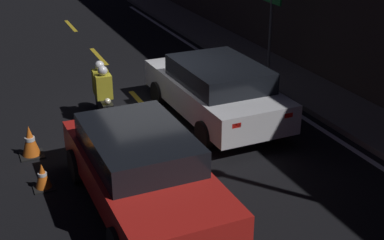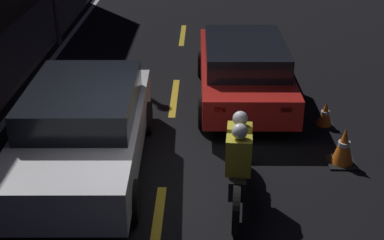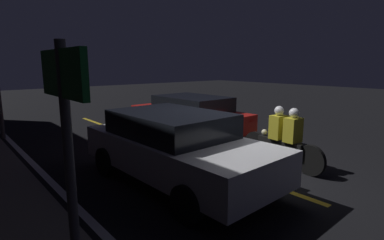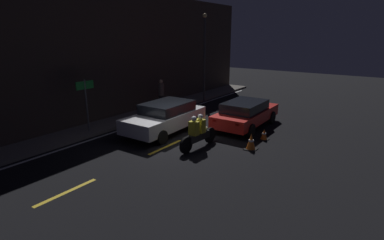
# 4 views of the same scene
# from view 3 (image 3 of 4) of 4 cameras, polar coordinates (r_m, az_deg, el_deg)

# --- Properties ---
(ground_plane) EXTENTS (56.00, 56.00, 0.00)m
(ground_plane) POSITION_cam_3_polar(r_m,az_deg,el_deg) (6.71, 8.91, -10.08)
(ground_plane) COLOR black
(lane_dash_c) EXTENTS (2.00, 0.14, 0.01)m
(lane_dash_c) POSITION_cam_3_polar(r_m,az_deg,el_deg) (6.15, 16.13, -12.29)
(lane_dash_c) COLOR gold
(lane_dash_c) RESTS_ON ground
(lane_dash_d) EXTENTS (2.00, 0.14, 0.01)m
(lane_dash_d) POSITION_cam_3_polar(r_m,az_deg,el_deg) (9.25, -7.76, -4.24)
(lane_dash_d) COLOR gold
(lane_dash_d) RESTS_ON ground
(lane_dash_e) EXTENTS (2.00, 0.14, 0.01)m
(lane_dash_e) POSITION_cam_3_polar(r_m,az_deg,el_deg) (13.19, -18.40, -0.25)
(lane_dash_e) COLOR gold
(lane_dash_e) RESTS_ON ground
(lane_solid_kerb) EXTENTS (25.20, 0.14, 0.01)m
(lane_solid_kerb) POSITION_cam_3_polar(r_m,az_deg,el_deg) (4.93, -18.15, -18.40)
(lane_solid_kerb) COLOR silver
(lane_solid_kerb) RESTS_ON ground
(sedan_white) EXTENTS (4.34, 2.09, 1.41)m
(sedan_white) POSITION_cam_3_polar(r_m,az_deg,el_deg) (6.01, -3.10, -4.85)
(sedan_white) COLOR silver
(sedan_white) RESTS_ON ground
(taxi_red) EXTENTS (4.37, 1.96, 1.33)m
(taxi_red) POSITION_cam_3_polar(r_m,az_deg,el_deg) (9.90, -0.56, 1.10)
(taxi_red) COLOR red
(taxi_red) RESTS_ON ground
(motorcycle) EXTENTS (2.24, 0.41, 1.41)m
(motorcycle) POSITION_cam_3_polar(r_m,az_deg,el_deg) (7.22, 17.03, -3.45)
(motorcycle) COLOR black
(motorcycle) RESTS_ON ground
(traffic_cone_near) EXTENTS (0.48, 0.48, 0.67)m
(traffic_cone_near) POSITION_cam_3_polar(r_m,az_deg,el_deg) (9.38, 17.18, -2.39)
(traffic_cone_near) COLOR black
(traffic_cone_near) RESTS_ON ground
(traffic_cone_mid) EXTENTS (0.38, 0.38, 0.50)m
(traffic_cone_mid) POSITION_cam_3_polar(r_m,az_deg,el_deg) (10.19, 10.41, -1.57)
(traffic_cone_mid) COLOR black
(traffic_cone_mid) RESTS_ON ground
(shop_sign) EXTENTS (0.90, 0.08, 2.40)m
(shop_sign) POSITION_cam_3_polar(r_m,az_deg,el_deg) (2.52, -22.71, -2.40)
(shop_sign) COLOR #4C4C51
(shop_sign) RESTS_ON raised_curb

